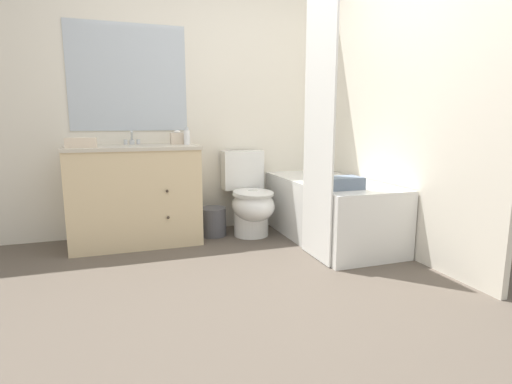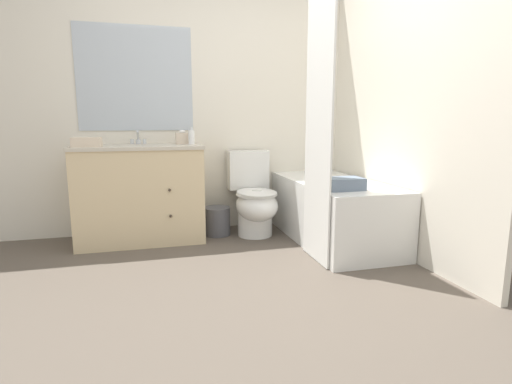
{
  "view_description": "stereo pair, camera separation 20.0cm",
  "coord_description": "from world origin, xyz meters",
  "px_view_note": "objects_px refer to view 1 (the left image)",
  "views": [
    {
      "loc": [
        -0.83,
        -2.14,
        1.05
      ],
      "look_at": [
        0.16,
        0.76,
        0.51
      ],
      "focal_mm": 28.0,
      "sensor_mm": 36.0,
      "label": 1
    },
    {
      "loc": [
        -0.64,
        -2.2,
        1.05
      ],
      "look_at": [
        0.16,
        0.76,
        0.51
      ],
      "focal_mm": 28.0,
      "sensor_mm": 36.0,
      "label": 2
    }
  ],
  "objects_px": {
    "vanity_cabinet": "(135,194)",
    "hand_towel_folded": "(81,143)",
    "wastebasket": "(213,222)",
    "bath_towel_folded": "(343,183)",
    "sink_faucet": "(132,141)",
    "tissue_box": "(177,138)",
    "soap_dispenser": "(187,137)",
    "bathtub": "(329,209)",
    "toilet": "(250,199)"
  },
  "relations": [
    {
      "from": "wastebasket",
      "to": "bath_towel_folded",
      "type": "height_order",
      "value": "bath_towel_folded"
    },
    {
      "from": "toilet",
      "to": "bathtub",
      "type": "xyz_separation_m",
      "value": [
        0.63,
        -0.37,
        -0.06
      ]
    },
    {
      "from": "soap_dispenser",
      "to": "hand_towel_folded",
      "type": "bearing_deg",
      "value": -169.57
    },
    {
      "from": "hand_towel_folded",
      "to": "wastebasket",
      "type": "bearing_deg",
      "value": 7.59
    },
    {
      "from": "sink_faucet",
      "to": "soap_dispenser",
      "type": "xyz_separation_m",
      "value": [
        0.46,
        -0.18,
        0.03
      ]
    },
    {
      "from": "hand_towel_folded",
      "to": "bathtub",
      "type": "bearing_deg",
      "value": -8.46
    },
    {
      "from": "hand_towel_folded",
      "to": "soap_dispenser",
      "type": "bearing_deg",
      "value": 10.43
    },
    {
      "from": "sink_faucet",
      "to": "bath_towel_folded",
      "type": "height_order",
      "value": "sink_faucet"
    },
    {
      "from": "tissue_box",
      "to": "soap_dispenser",
      "type": "height_order",
      "value": "soap_dispenser"
    },
    {
      "from": "vanity_cabinet",
      "to": "bath_towel_folded",
      "type": "relative_size",
      "value": 3.81
    },
    {
      "from": "toilet",
      "to": "bath_towel_folded",
      "type": "relative_size",
      "value": 2.72
    },
    {
      "from": "toilet",
      "to": "bathtub",
      "type": "relative_size",
      "value": 0.53
    },
    {
      "from": "vanity_cabinet",
      "to": "soap_dispenser",
      "type": "height_order",
      "value": "soap_dispenser"
    },
    {
      "from": "toilet",
      "to": "wastebasket",
      "type": "height_order",
      "value": "toilet"
    },
    {
      "from": "bathtub",
      "to": "soap_dispenser",
      "type": "distance_m",
      "value": 1.43
    },
    {
      "from": "sink_faucet",
      "to": "wastebasket",
      "type": "xyz_separation_m",
      "value": [
        0.68,
        -0.19,
        -0.76
      ]
    },
    {
      "from": "tissue_box",
      "to": "bath_towel_folded",
      "type": "xyz_separation_m",
      "value": [
        1.12,
        -1.0,
        -0.32
      ]
    },
    {
      "from": "hand_towel_folded",
      "to": "vanity_cabinet",
      "type": "bearing_deg",
      "value": 20.54
    },
    {
      "from": "tissue_box",
      "to": "toilet",
      "type": "bearing_deg",
      "value": -16.29
    },
    {
      "from": "wastebasket",
      "to": "tissue_box",
      "type": "distance_m",
      "value": 0.83
    },
    {
      "from": "tissue_box",
      "to": "hand_towel_folded",
      "type": "bearing_deg",
      "value": -162.24
    },
    {
      "from": "hand_towel_folded",
      "to": "bath_towel_folded",
      "type": "height_order",
      "value": "hand_towel_folded"
    },
    {
      "from": "toilet",
      "to": "soap_dispenser",
      "type": "xyz_separation_m",
      "value": [
        -0.56,
        0.09,
        0.58
      ]
    },
    {
      "from": "vanity_cabinet",
      "to": "bathtub",
      "type": "xyz_separation_m",
      "value": [
        1.65,
        -0.45,
        -0.16
      ]
    },
    {
      "from": "wastebasket",
      "to": "bath_towel_folded",
      "type": "bearing_deg",
      "value": -46.77
    },
    {
      "from": "vanity_cabinet",
      "to": "toilet",
      "type": "relative_size",
      "value": 1.4
    },
    {
      "from": "hand_towel_folded",
      "to": "tissue_box",
      "type": "bearing_deg",
      "value": 17.76
    },
    {
      "from": "tissue_box",
      "to": "vanity_cabinet",
      "type": "bearing_deg",
      "value": -165.12
    },
    {
      "from": "toilet",
      "to": "wastebasket",
      "type": "xyz_separation_m",
      "value": [
        -0.34,
        0.08,
        -0.2
      ]
    },
    {
      "from": "vanity_cabinet",
      "to": "hand_towel_folded",
      "type": "distance_m",
      "value": 0.62
    },
    {
      "from": "sink_faucet",
      "to": "bath_towel_folded",
      "type": "xyz_separation_m",
      "value": [
        1.51,
        -1.08,
        -0.3
      ]
    },
    {
      "from": "vanity_cabinet",
      "to": "wastebasket",
      "type": "bearing_deg",
      "value": -0.34
    },
    {
      "from": "tissue_box",
      "to": "soap_dispenser",
      "type": "bearing_deg",
      "value": -52.8
    },
    {
      "from": "vanity_cabinet",
      "to": "hand_towel_folded",
      "type": "bearing_deg",
      "value": -159.46
    },
    {
      "from": "tissue_box",
      "to": "soap_dispenser",
      "type": "xyz_separation_m",
      "value": [
        0.07,
        -0.09,
        0.02
      ]
    },
    {
      "from": "bath_towel_folded",
      "to": "soap_dispenser",
      "type": "bearing_deg",
      "value": 139.37
    },
    {
      "from": "toilet",
      "to": "hand_towel_folded",
      "type": "xyz_separation_m",
      "value": [
        -1.41,
        -0.07,
        0.56
      ]
    },
    {
      "from": "wastebasket",
      "to": "toilet",
      "type": "bearing_deg",
      "value": -12.52
    },
    {
      "from": "sink_faucet",
      "to": "soap_dispenser",
      "type": "bearing_deg",
      "value": -20.74
    },
    {
      "from": "vanity_cabinet",
      "to": "wastebasket",
      "type": "distance_m",
      "value": 0.74
    },
    {
      "from": "sink_faucet",
      "to": "bath_towel_folded",
      "type": "relative_size",
      "value": 0.5
    },
    {
      "from": "vanity_cabinet",
      "to": "hand_towel_folded",
      "type": "xyz_separation_m",
      "value": [
        -0.39,
        -0.15,
        0.46
      ]
    },
    {
      "from": "tissue_box",
      "to": "bath_towel_folded",
      "type": "bearing_deg",
      "value": -41.58
    },
    {
      "from": "sink_faucet",
      "to": "soap_dispenser",
      "type": "relative_size",
      "value": 0.92
    },
    {
      "from": "tissue_box",
      "to": "hand_towel_folded",
      "type": "xyz_separation_m",
      "value": [
        -0.78,
        -0.25,
        -0.01
      ]
    },
    {
      "from": "sink_faucet",
      "to": "toilet",
      "type": "relative_size",
      "value": 0.18
    },
    {
      "from": "wastebasket",
      "to": "soap_dispenser",
      "type": "distance_m",
      "value": 0.82
    },
    {
      "from": "tissue_box",
      "to": "soap_dispenser",
      "type": "distance_m",
      "value": 0.12
    },
    {
      "from": "wastebasket",
      "to": "tissue_box",
      "type": "relative_size",
      "value": 2.1
    },
    {
      "from": "vanity_cabinet",
      "to": "tissue_box",
      "type": "distance_m",
      "value": 0.62
    }
  ]
}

